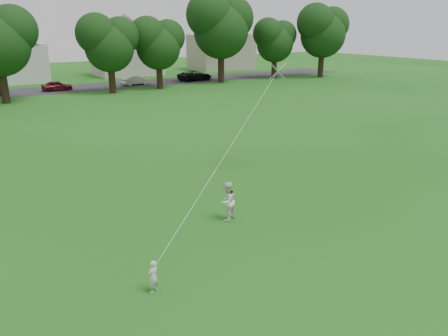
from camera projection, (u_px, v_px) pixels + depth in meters
ground at (234, 258)px, 13.92m from camera, size 160.00×160.00×0.00m
street at (21, 92)px, 47.61m from camera, size 90.00×7.00×0.01m
toddler at (153, 276)px, 12.00m from camera, size 0.42×0.35×0.97m
older_boy at (227, 201)px, 16.39m from camera, size 0.91×0.83×1.51m
kite at (232, 143)px, 16.37m from camera, size 5.36×3.98×12.42m
tree_row at (54, 31)px, 42.24m from camera, size 80.31×9.67×11.48m
parked_cars at (7, 89)px, 45.87m from camera, size 54.23×2.31×1.27m
house_row at (0, 40)px, 53.91m from camera, size 76.99×14.19×10.53m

